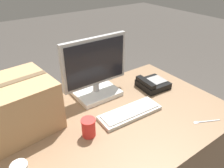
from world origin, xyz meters
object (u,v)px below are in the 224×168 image
object	(u,v)px
monitor	(96,72)
paper_cup_right	(89,128)
desk_phone	(152,84)
cardboard_box	(15,106)
keyboard	(130,112)
spoon	(203,122)

from	to	relation	value
monitor	paper_cup_right	size ratio (longest dim) A/B	4.46
desk_phone	cardboard_box	size ratio (longest dim) A/B	0.49
monitor	paper_cup_right	xyz separation A→B (m)	(-0.25, -0.33, -0.12)
keyboard	spoon	bearing A→B (deg)	-42.88
keyboard	cardboard_box	bearing A→B (deg)	157.12
monitor	cardboard_box	world-z (taller)	monitor
desk_phone	paper_cup_right	bearing A→B (deg)	-161.00
monitor	paper_cup_right	distance (m)	0.43
paper_cup_right	keyboard	bearing A→B (deg)	2.39
desk_phone	paper_cup_right	distance (m)	0.66
paper_cup_right	cardboard_box	world-z (taller)	cardboard_box
spoon	cardboard_box	bearing A→B (deg)	-6.96
cardboard_box	desk_phone	bearing A→B (deg)	-7.39
paper_cup_right	cardboard_box	bearing A→B (deg)	134.48
spoon	cardboard_box	world-z (taller)	cardboard_box
monitor	keyboard	world-z (taller)	monitor
monitor	spoon	size ratio (longest dim) A/B	3.03
desk_phone	paper_cup_right	world-z (taller)	paper_cup_right
monitor	spoon	bearing A→B (deg)	-60.49
monitor	paper_cup_right	world-z (taller)	monitor
cardboard_box	spoon	bearing A→B (deg)	-33.37
monitor	cardboard_box	distance (m)	0.54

